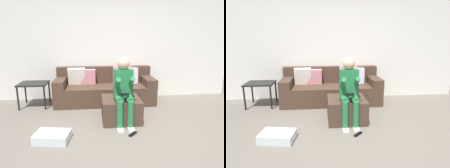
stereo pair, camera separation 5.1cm
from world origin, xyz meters
The scene contains 8 objects.
ground_plane centered at (0.00, 0.00, 0.00)m, with size 7.99×7.99×0.00m, color #6B6359.
wall_back centered at (0.00, 2.45, 1.37)m, with size 6.15×0.10×2.73m, color silver.
couch_sectional centered at (-0.28, 2.03, 0.34)m, with size 2.33×0.85×0.88m.
ottoman centered at (-0.05, 0.93, 0.22)m, with size 0.71×0.68×0.43m, color #473326.
person_seated centered at (-0.03, 0.76, 0.67)m, with size 0.34×0.56×1.21m.
storage_bin centered at (-1.21, 0.27, 0.07)m, with size 0.52×0.34×0.13m, color silver.
side_table centered at (-1.92, 1.88, 0.48)m, with size 0.62×0.54×0.55m.
remote_near_ottoman centered at (0.06, 0.33, 0.01)m, with size 0.18×0.05×0.02m, color black.
Camera 2 is at (-0.52, -2.45, 1.54)m, focal length 30.33 mm.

